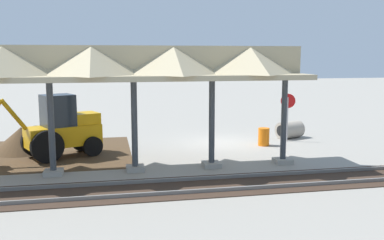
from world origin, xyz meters
TOP-DOWN VIEW (x-y plane):
  - ground_plane at (0.00, 0.00)m, footprint 120.00×120.00m
  - dirt_work_zone at (8.88, 0.80)m, footprint 8.08×7.00m
  - platform_canopy at (7.95, 4.64)m, footprint 19.83×3.20m
  - rail_tracks at (0.00, 7.18)m, footprint 60.00×2.58m
  - stop_sign at (-3.47, 0.25)m, footprint 0.72×0.31m
  - backhoe at (7.97, 1.62)m, footprint 5.26×3.29m
  - dirt_mound at (9.92, 0.05)m, footprint 5.52×5.52m
  - concrete_pipe at (-4.01, -0.60)m, footprint 1.65×1.39m
  - traffic_barrel at (-1.87, 1.03)m, footprint 0.56×0.56m

SIDE VIEW (x-z plane):
  - ground_plane at x=0.00m, z-range 0.00..0.00m
  - dirt_mound at x=9.92m, z-range -1.16..1.16m
  - dirt_work_zone at x=8.88m, z-range 0.00..0.01m
  - rail_tracks at x=0.00m, z-range -0.05..0.10m
  - traffic_barrel at x=-1.87m, z-range 0.00..0.90m
  - concrete_pipe at x=-4.01m, z-range 0.00..0.93m
  - backhoe at x=7.97m, z-range -0.15..2.67m
  - stop_sign at x=-3.47m, z-range 0.57..3.12m
  - platform_canopy at x=7.95m, z-range 1.71..6.61m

